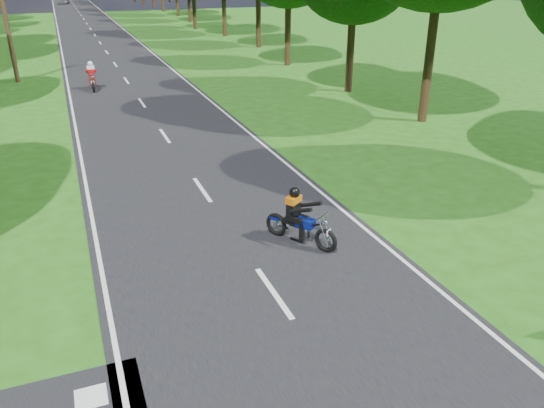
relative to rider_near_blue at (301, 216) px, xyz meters
name	(u,v)px	position (x,y,z in m)	size (l,w,h in m)	color
ground	(315,352)	(-1.41, -3.79, -0.75)	(160.00, 160.00, 0.00)	#254E12
main_road	(95,35)	(-1.41, 46.21, -0.74)	(7.00, 140.00, 0.02)	black
road_markings	(95,37)	(-1.54, 44.33, -0.72)	(7.40, 140.00, 0.01)	silver
telegraph_pole	(4,9)	(-7.41, 24.21, 3.33)	(1.20, 0.26, 8.00)	#382616
rider_near_blue	(301,216)	(0.00, 0.00, 0.00)	(0.58, 1.74, 1.45)	navy
rider_far_red	(92,76)	(-3.42, 20.32, 0.03)	(0.60, 1.81, 1.51)	#B5270D
distant_car	(63,0)	(-2.94, 95.48, -0.04)	(1.62, 4.02, 1.37)	#A6A8AD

